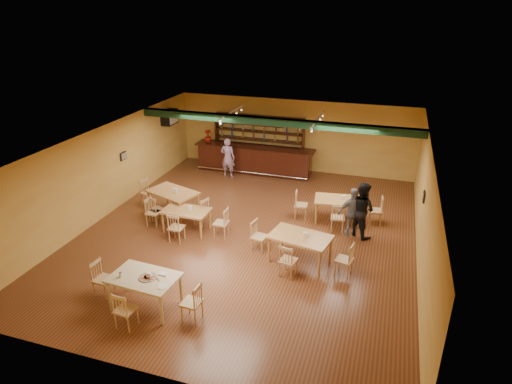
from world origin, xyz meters
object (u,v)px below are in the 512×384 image
(bar_counter, at_px, (254,159))
(dining_table_b, at_px, (338,210))
(dining_table_c, at_px, (187,220))
(patron_bar, at_px, (228,158))
(patron_right_a, at_px, (362,210))
(near_table, at_px, (146,292))
(dining_table_d, at_px, (300,249))
(dining_table_a, at_px, (173,203))

(bar_counter, bearing_deg, dining_table_b, -40.81)
(bar_counter, xyz_separation_m, dining_table_c, (-0.43, -5.61, -0.20))
(patron_bar, xyz_separation_m, patron_right_a, (5.67, -3.42, 0.05))
(dining_table_c, bearing_deg, near_table, -78.39)
(dining_table_c, height_order, dining_table_d, dining_table_d)
(dining_table_a, distance_m, patron_right_a, 6.20)
(dining_table_a, height_order, patron_bar, patron_bar)
(dining_table_b, relative_size, near_table, 0.98)
(dining_table_a, distance_m, dining_table_c, 1.34)
(dining_table_b, xyz_separation_m, near_table, (-3.67, -5.89, 0.04))
(dining_table_a, relative_size, patron_bar, 1.02)
(dining_table_a, relative_size, dining_table_d, 1.02)
(bar_counter, xyz_separation_m, dining_table_a, (-1.38, -4.66, -0.15))
(dining_table_a, xyz_separation_m, dining_table_b, (5.37, 1.22, -0.04))
(bar_counter, distance_m, dining_table_a, 4.86)
(dining_table_b, relative_size, patron_bar, 0.93)
(dining_table_c, distance_m, patron_right_a, 5.42)
(dining_table_a, relative_size, dining_table_c, 1.16)
(dining_table_b, bearing_deg, bar_counter, 131.82)
(dining_table_d, bearing_deg, near_table, -123.88)
(dining_table_a, xyz_separation_m, dining_table_c, (0.95, -0.95, -0.06))
(dining_table_c, relative_size, patron_bar, 0.88)
(dining_table_c, relative_size, patron_right_a, 0.82)
(patron_bar, bearing_deg, dining_table_b, 151.73)
(bar_counter, relative_size, patron_bar, 3.07)
(dining_table_c, bearing_deg, dining_table_b, 26.29)
(dining_table_b, relative_size, dining_table_c, 1.06)
(bar_counter, bearing_deg, near_table, -88.05)
(dining_table_a, distance_m, dining_table_b, 5.51)
(dining_table_b, xyz_separation_m, dining_table_d, (-0.64, -2.88, 0.03))
(dining_table_b, bearing_deg, dining_table_a, -174.62)
(dining_table_a, distance_m, dining_table_d, 5.01)
(bar_counter, xyz_separation_m, dining_table_b, (3.99, -3.45, -0.18))
(patron_right_a, bearing_deg, dining_table_a, 41.06)
(bar_counter, height_order, dining_table_c, bar_counter)
(bar_counter, height_order, patron_bar, patron_bar)
(dining_table_a, bearing_deg, bar_counter, 92.45)
(dining_table_b, distance_m, patron_right_a, 1.23)
(near_table, xyz_separation_m, patron_right_a, (4.47, 5.09, 0.46))
(dining_table_b, xyz_separation_m, dining_table_c, (-4.42, -2.16, -0.02))
(dining_table_b, bearing_deg, patron_right_a, -52.37)
(dining_table_b, height_order, near_table, near_table)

